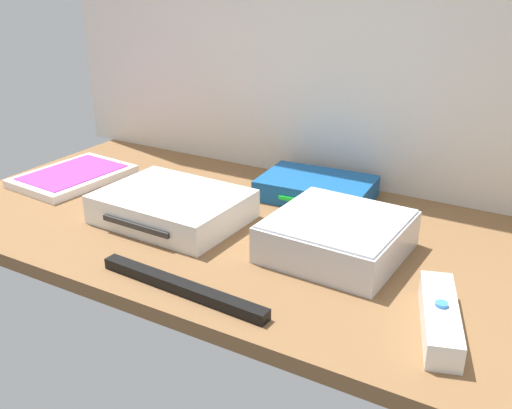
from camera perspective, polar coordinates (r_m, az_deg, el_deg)
ground_plane at (r=87.47cm, az=0.00°, el=-3.02°), size 100.00×48.00×2.00cm
game_console at (r=90.17cm, az=-8.02°, el=-0.19°), size 21.46×16.97×4.40cm
mini_computer at (r=79.89cm, az=7.83°, el=-3.00°), size 17.60×17.60×5.30cm
game_case at (r=110.77cm, az=-17.19°, el=2.64°), size 15.16×20.08×1.56cm
network_router at (r=98.11cm, az=5.83°, el=1.56°), size 18.80×13.29×3.40cm
remote_wand at (r=67.31cm, az=17.26°, el=-10.36°), size 8.05×15.18×3.40cm
sensor_bar at (r=71.84cm, az=-7.16°, el=-7.89°), size 24.06×2.99×1.40cm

